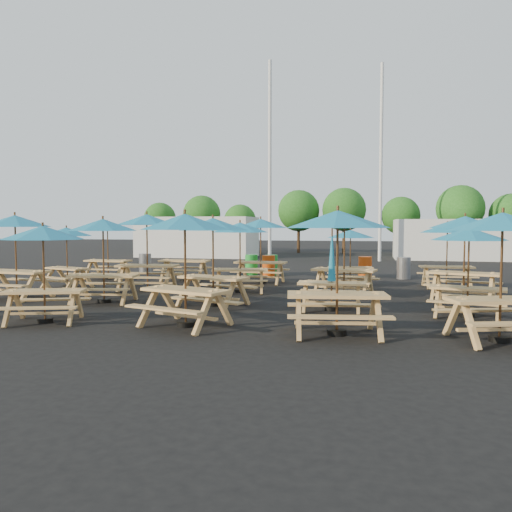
% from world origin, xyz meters
% --- Properties ---
extents(ground, '(120.00, 120.00, 0.00)m').
position_xyz_m(ground, '(0.00, 0.00, 0.00)').
color(ground, black).
rests_on(ground, ground).
extents(picnic_unit_1, '(2.22, 2.22, 2.49)m').
position_xyz_m(picnic_unit_1, '(-6.29, -2.82, 2.13)').
color(picnic_unit_1, tan).
rests_on(picnic_unit_1, ground).
extents(picnic_unit_2, '(2.21, 2.21, 2.13)m').
position_xyz_m(picnic_unit_2, '(-6.35, -0.20, 1.82)').
color(picnic_unit_2, tan).
rests_on(picnic_unit_2, ground).
extents(picnic_unit_3, '(1.98, 1.98, 2.33)m').
position_xyz_m(picnic_unit_3, '(-6.45, 2.75, 1.99)').
color(picnic_unit_3, tan).
rests_on(picnic_unit_3, ground).
extents(picnic_unit_4, '(2.26, 2.26, 2.17)m').
position_xyz_m(picnic_unit_4, '(-3.14, -5.88, 1.86)').
color(picnic_unit_4, tan).
rests_on(picnic_unit_4, ground).
extents(picnic_unit_5, '(2.22, 2.22, 2.37)m').
position_xyz_m(picnic_unit_5, '(-3.36, -2.96, 2.03)').
color(picnic_unit_5, tan).
rests_on(picnic_unit_5, ground).
extents(picnic_unit_6, '(2.33, 2.33, 2.57)m').
position_xyz_m(picnic_unit_6, '(-3.36, -0.15, 2.19)').
color(picnic_unit_6, tan).
rests_on(picnic_unit_6, ground).
extents(picnic_unit_7, '(2.07, 2.07, 2.45)m').
position_xyz_m(picnic_unit_7, '(-3.18, 2.84, 2.10)').
color(picnic_unit_7, tan).
rests_on(picnic_unit_7, ground).
extents(picnic_unit_8, '(2.51, 2.51, 2.43)m').
position_xyz_m(picnic_unit_8, '(0.08, -5.61, 2.08)').
color(picnic_unit_8, tan).
rests_on(picnic_unit_8, ground).
extents(picnic_unit_9, '(2.41, 2.41, 2.39)m').
position_xyz_m(picnic_unit_9, '(-0.19, -2.83, 2.04)').
color(picnic_unit_9, tan).
rests_on(picnic_unit_9, ground).
extents(picnic_unit_10, '(2.22, 2.22, 2.29)m').
position_xyz_m(picnic_unit_10, '(-0.19, 0.02, 1.96)').
color(picnic_unit_10, tan).
rests_on(picnic_unit_10, ground).
extents(picnic_unit_11, '(2.06, 2.06, 2.45)m').
position_xyz_m(picnic_unit_11, '(-0.10, 2.71, 2.09)').
color(picnic_unit_11, tan).
rests_on(picnic_unit_11, ground).
extents(picnic_unit_12, '(2.32, 2.32, 2.48)m').
position_xyz_m(picnic_unit_12, '(3.28, -5.73, 2.12)').
color(picnic_unit_12, tan).
rests_on(picnic_unit_12, ground).
extents(picnic_unit_13, '(1.75, 1.54, 2.17)m').
position_xyz_m(picnic_unit_13, '(2.97, -2.86, 0.89)').
color(picnic_unit_13, tan).
rests_on(picnic_unit_13, ground).
extents(picnic_unit_14, '(2.37, 2.37, 2.46)m').
position_xyz_m(picnic_unit_14, '(3.13, 0.08, 2.10)').
color(picnic_unit_14, tan).
rests_on(picnic_unit_14, ground).
extents(picnic_unit_15, '(1.85, 1.85, 2.04)m').
position_xyz_m(picnic_unit_15, '(3.22, 2.66, 1.74)').
color(picnic_unit_15, tan).
rests_on(picnic_unit_15, ground).
extents(picnic_unit_16, '(2.47, 2.47, 2.42)m').
position_xyz_m(picnic_unit_16, '(6.27, -5.63, 2.07)').
color(picnic_unit_16, tan).
rests_on(picnic_unit_16, ground).
extents(picnic_unit_17, '(2.11, 2.11, 2.13)m').
position_xyz_m(picnic_unit_17, '(6.16, -3.10, 1.82)').
color(picnic_unit_17, tan).
rests_on(picnic_unit_17, ground).
extents(picnic_unit_18, '(2.53, 2.53, 2.46)m').
position_xyz_m(picnic_unit_18, '(6.56, -0.28, 2.10)').
color(picnic_unit_18, tan).
rests_on(picnic_unit_18, ground).
extents(picnic_unit_19, '(1.96, 1.96, 2.26)m').
position_xyz_m(picnic_unit_19, '(6.53, 2.82, 1.93)').
color(picnic_unit_19, tan).
rests_on(picnic_unit_19, ground).
extents(waste_bin_0, '(0.56, 0.56, 0.89)m').
position_xyz_m(waste_bin_0, '(-6.19, 5.64, 0.45)').
color(waste_bin_0, gray).
rests_on(waste_bin_0, ground).
extents(waste_bin_1, '(0.56, 0.56, 0.89)m').
position_xyz_m(waste_bin_1, '(-1.20, 5.85, 0.45)').
color(waste_bin_1, green).
rests_on(waste_bin_1, ground).
extents(waste_bin_2, '(0.56, 0.56, 0.89)m').
position_xyz_m(waste_bin_2, '(-0.30, 5.86, 0.45)').
color(waste_bin_2, green).
rests_on(waste_bin_2, ground).
extents(waste_bin_3, '(0.56, 0.56, 0.89)m').
position_xyz_m(waste_bin_3, '(-0.35, 5.49, 0.45)').
color(waste_bin_3, '#C6420B').
rests_on(waste_bin_3, ground).
extents(waste_bin_4, '(0.56, 0.56, 0.89)m').
position_xyz_m(waste_bin_4, '(3.72, 5.53, 0.45)').
color(waste_bin_4, '#C6420B').
rests_on(waste_bin_4, ground).
extents(waste_bin_5, '(0.56, 0.56, 0.89)m').
position_xyz_m(waste_bin_5, '(5.26, 5.48, 0.45)').
color(waste_bin_5, gray).
rests_on(waste_bin_5, ground).
extents(mast_0, '(0.20, 0.20, 12.00)m').
position_xyz_m(mast_0, '(-2.00, 14.00, 6.00)').
color(mast_0, silver).
rests_on(mast_0, ground).
extents(mast_1, '(0.20, 0.20, 12.00)m').
position_xyz_m(mast_1, '(4.50, 16.00, 6.00)').
color(mast_1, silver).
rests_on(mast_1, ground).
extents(event_tent_0, '(8.00, 4.00, 2.80)m').
position_xyz_m(event_tent_0, '(-8.00, 18.00, 1.40)').
color(event_tent_0, silver).
rests_on(event_tent_0, ground).
extents(event_tent_1, '(7.00, 4.00, 2.60)m').
position_xyz_m(event_tent_1, '(9.00, 19.00, 1.30)').
color(event_tent_1, silver).
rests_on(event_tent_1, ground).
extents(tree_0, '(2.80, 2.80, 4.24)m').
position_xyz_m(tree_0, '(-14.07, 25.25, 2.83)').
color(tree_0, '#382314').
rests_on(tree_0, ground).
extents(tree_1, '(3.11, 3.11, 4.72)m').
position_xyz_m(tree_1, '(-9.74, 23.90, 3.15)').
color(tree_1, '#382314').
rests_on(tree_1, ground).
extents(tree_2, '(2.59, 2.59, 3.93)m').
position_xyz_m(tree_2, '(-6.39, 23.65, 2.62)').
color(tree_2, '#382314').
rests_on(tree_2, ground).
extents(tree_3, '(3.36, 3.36, 5.09)m').
position_xyz_m(tree_3, '(-1.75, 24.72, 3.41)').
color(tree_3, '#382314').
rests_on(tree_3, ground).
extents(tree_4, '(3.41, 3.41, 5.17)m').
position_xyz_m(tree_4, '(1.90, 24.26, 3.46)').
color(tree_4, '#382314').
rests_on(tree_4, ground).
extents(tree_5, '(2.94, 2.94, 4.45)m').
position_xyz_m(tree_5, '(6.22, 24.67, 2.97)').
color(tree_5, '#382314').
rests_on(tree_5, ground).
extents(tree_6, '(3.38, 3.38, 5.13)m').
position_xyz_m(tree_6, '(10.23, 22.90, 3.43)').
color(tree_6, '#382314').
rests_on(tree_6, ground).
extents(tree_7, '(2.95, 2.95, 4.48)m').
position_xyz_m(tree_7, '(13.63, 22.92, 2.99)').
color(tree_7, '#382314').
rests_on(tree_7, ground).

